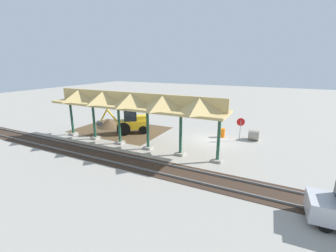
{
  "coord_description": "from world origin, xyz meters",
  "views": [
    {
      "loc": [
        -5.38,
        20.67,
        7.22
      ],
      "look_at": [
        3.71,
        2.4,
        1.6
      ],
      "focal_mm": 24.0,
      "sensor_mm": 36.0,
      "label": 1
    }
  ],
  "objects_px": {
    "backhoe": "(131,122)",
    "concrete_pipe": "(254,135)",
    "stop_sign": "(241,125)",
    "traffic_barrel": "(222,133)"
  },
  "relations": [
    {
      "from": "backhoe",
      "to": "concrete_pipe",
      "type": "relative_size",
      "value": 4.66
    },
    {
      "from": "backhoe",
      "to": "stop_sign",
      "type": "bearing_deg",
      "value": -166.44
    },
    {
      "from": "stop_sign",
      "to": "concrete_pipe",
      "type": "relative_size",
      "value": 2.22
    },
    {
      "from": "backhoe",
      "to": "traffic_barrel",
      "type": "distance_m",
      "value": 9.68
    },
    {
      "from": "backhoe",
      "to": "concrete_pipe",
      "type": "height_order",
      "value": "backhoe"
    },
    {
      "from": "stop_sign",
      "to": "backhoe",
      "type": "distance_m",
      "value": 11.26
    },
    {
      "from": "concrete_pipe",
      "to": "traffic_barrel",
      "type": "distance_m",
      "value": 3.04
    },
    {
      "from": "concrete_pipe",
      "to": "backhoe",
      "type": "bearing_deg",
      "value": 16.07
    },
    {
      "from": "traffic_barrel",
      "to": "backhoe",
      "type": "bearing_deg",
      "value": 18.4
    },
    {
      "from": "traffic_barrel",
      "to": "stop_sign",
      "type": "bearing_deg",
      "value": 167.27
    }
  ]
}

